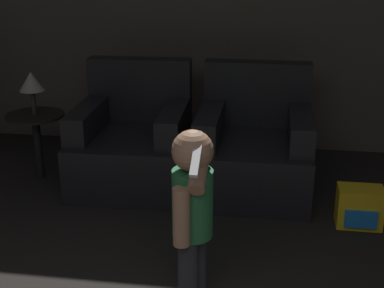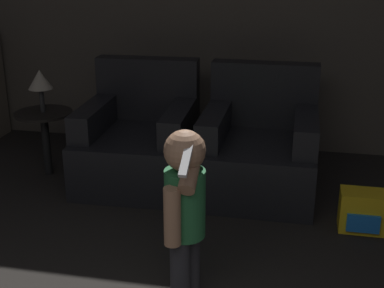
# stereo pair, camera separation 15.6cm
# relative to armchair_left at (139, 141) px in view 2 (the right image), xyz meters

# --- Properties ---
(armchair_left) EXTENTS (0.82, 0.92, 0.87)m
(armchair_left) POSITION_rel_armchair_left_xyz_m (0.00, 0.00, 0.00)
(armchair_left) COLOR black
(armchair_left) RESTS_ON ground_plane
(armchair_right) EXTENTS (0.80, 0.90, 0.87)m
(armchair_right) POSITION_rel_armchair_left_xyz_m (0.90, 0.00, 0.00)
(armchair_right) COLOR black
(armchair_right) RESTS_ON ground_plane
(person_toddler) EXTENTS (0.19, 0.34, 0.89)m
(person_toddler) POSITION_rel_armchair_left_xyz_m (0.65, -1.40, 0.22)
(person_toddler) COLOR #28282D
(person_toddler) RESTS_ON ground_plane
(toy_backpack) EXTENTS (0.28, 0.20, 0.26)m
(toy_backpack) POSITION_rel_armchair_left_xyz_m (1.58, -0.50, -0.17)
(toy_backpack) COLOR yellow
(toy_backpack) RESTS_ON ground_plane
(side_table) EXTENTS (0.43, 0.43, 0.50)m
(side_table) POSITION_rel_armchair_left_xyz_m (-0.73, -0.06, 0.11)
(side_table) COLOR black
(side_table) RESTS_ON ground_plane
(lamp) EXTENTS (0.18, 0.18, 0.32)m
(lamp) POSITION_rel_armchair_left_xyz_m (-0.73, -0.06, 0.44)
(lamp) COLOR #262626
(lamp) RESTS_ON side_table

